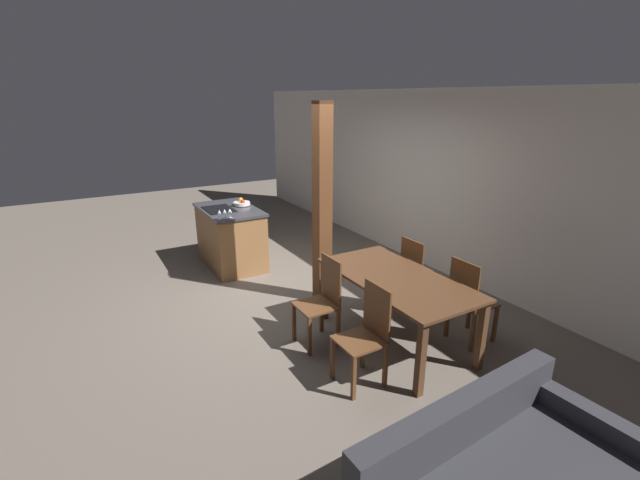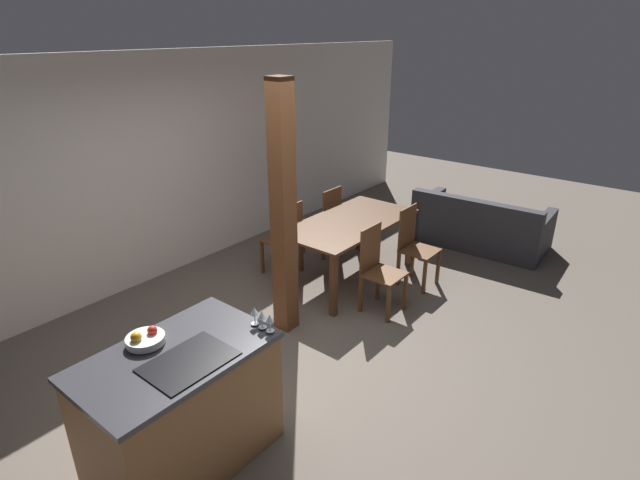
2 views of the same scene
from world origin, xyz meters
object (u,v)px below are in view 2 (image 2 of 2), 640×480
(dining_chair_near_right, at_px, (414,245))
(couch, at_px, (480,227))
(dining_chair_far_left, at_px, (286,238))
(dining_chair_far_right, at_px, (326,220))
(timber_post, at_px, (283,214))
(wine_glass_near, at_px, (270,319))
(fruit_bowl, at_px, (145,339))
(wine_glass_middle, at_px, (262,315))
(wine_glass_far, at_px, (254,312))
(dining_chair_near_left, at_px, (378,268))
(kitchen_island, at_px, (182,409))
(dining_table, at_px, (349,229))

(dining_chair_near_right, xyz_separation_m, couch, (1.66, -0.18, -0.23))
(dining_chair_near_right, bearing_deg, dining_chair_far_left, 120.50)
(couch, bearing_deg, dining_chair_far_right, 44.24)
(timber_post, bearing_deg, wine_glass_near, -141.17)
(fruit_bowl, relative_size, wine_glass_middle, 1.93)
(timber_post, bearing_deg, wine_glass_far, -145.85)
(dining_chair_near_left, bearing_deg, timber_post, 149.36)
(wine_glass_middle, distance_m, dining_chair_far_right, 3.42)
(fruit_bowl, relative_size, wine_glass_near, 1.93)
(wine_glass_far, xyz_separation_m, timber_post, (1.19, 0.81, 0.22))
(kitchen_island, xyz_separation_m, dining_table, (3.08, 0.78, 0.20))
(dining_chair_near_right, distance_m, couch, 1.68)
(wine_glass_near, distance_m, dining_chair_far_left, 2.81)
(kitchen_island, relative_size, timber_post, 0.51)
(fruit_bowl, bearing_deg, dining_chair_far_right, 19.08)
(kitchen_island, height_order, dining_chair_near_left, dining_chair_near_left)
(wine_glass_near, bearing_deg, wine_glass_middle, 90.00)
(dining_table, height_order, dining_chair_far_left, dining_chair_far_left)
(kitchen_island, distance_m, dining_chair_far_right, 3.78)
(dining_chair_far_left, height_order, couch, dining_chair_far_left)
(dining_chair_near_left, bearing_deg, fruit_bowl, 177.09)
(fruit_bowl, distance_m, wine_glass_far, 0.76)
(fruit_bowl, height_order, dining_chair_near_left, fruit_bowl)
(kitchen_island, xyz_separation_m, wine_glass_middle, (0.57, -0.25, 0.58))
(wine_glass_far, relative_size, dining_table, 0.08)
(dining_chair_near_left, bearing_deg, kitchen_island, -177.94)
(dining_chair_near_left, height_order, dining_chair_far_right, same)
(kitchen_island, bearing_deg, wine_glass_middle, -23.44)
(wine_glass_near, xyz_separation_m, wine_glass_far, (0.00, 0.15, 0.00))
(wine_glass_middle, distance_m, dining_table, 2.73)
(wine_glass_middle, relative_size, wine_glass_far, 1.00)
(wine_glass_near, relative_size, wine_glass_middle, 1.00)
(dining_table, bearing_deg, timber_post, -173.82)
(couch, xyz_separation_m, timber_post, (-3.37, 0.72, 1.00))
(wine_glass_middle, relative_size, dining_chair_near_left, 0.14)
(dining_chair_near_right, bearing_deg, couch, -6.09)
(wine_glass_far, bearing_deg, wine_glass_middle, -90.00)
(kitchen_island, xyz_separation_m, fruit_bowl, (-0.06, 0.24, 0.51))
(dining_table, xyz_separation_m, dining_chair_far_right, (0.40, 0.68, -0.17))
(fruit_bowl, bearing_deg, dining_chair_near_right, -2.25)
(wine_glass_middle, height_order, timber_post, timber_post)
(wine_glass_near, bearing_deg, wine_glass_far, 90.00)
(kitchen_island, height_order, wine_glass_far, wine_glass_far)
(wine_glass_near, xyz_separation_m, dining_chair_far_left, (2.10, 1.78, -0.55))
(wine_glass_far, height_order, timber_post, timber_post)
(fruit_bowl, xyz_separation_m, dining_chair_far_left, (2.74, 1.22, -0.48))
(dining_chair_far_left, bearing_deg, timber_post, 42.13)
(wine_glass_near, xyz_separation_m, couch, (4.57, 0.24, -0.78))
(timber_post, bearing_deg, kitchen_island, -160.21)
(wine_glass_middle, bearing_deg, dining_chair_far_right, 30.45)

